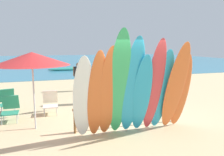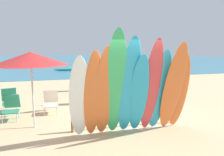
{
  "view_description": "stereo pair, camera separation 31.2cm",
  "coord_description": "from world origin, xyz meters",
  "px_view_note": "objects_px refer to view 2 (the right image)",
  "views": [
    {
      "loc": [
        -2.24,
        -5.62,
        2.36
      ],
      "look_at": [
        0.0,
        1.61,
        1.22
      ],
      "focal_mm": 34.43,
      "sensor_mm": 36.0,
      "label": 1
    },
    {
      "loc": [
        -1.94,
        -5.7,
        2.36
      ],
      "look_at": [
        0.0,
        1.61,
        1.22
      ],
      "focal_mm": 34.43,
      "sensor_mm": 36.0,
      "label": 2
    }
  ],
  "objects_px": {
    "beach_chair_red": "(11,106)",
    "distant_boat": "(75,69)",
    "surfboard_rack": "(126,109)",
    "surfboard_orange_8": "(173,88)",
    "surfboard_teal_5": "(139,95)",
    "beach_chair_striped": "(51,101)",
    "surfboard_green_3": "(115,85)",
    "beach_chair_blue": "(9,99)",
    "beachgoer_photographing": "(98,79)",
    "beachgoer_midbeach": "(81,75)",
    "surfboard_red_6": "(151,87)",
    "surfboard_orange_1": "(93,95)",
    "surfboard_teal_7": "(159,91)",
    "surfboard_teal_4": "(129,87)",
    "beachgoer_strolling": "(124,69)",
    "surfboard_white_0": "(79,98)",
    "surfboard_orange_9": "(179,92)",
    "surfboard_orange_2": "(105,93)",
    "beach_umbrella": "(31,58)"
  },
  "relations": [
    {
      "from": "beach_chair_red",
      "to": "distant_boat",
      "type": "relative_size",
      "value": 0.2
    },
    {
      "from": "surfboard_rack",
      "to": "surfboard_orange_8",
      "type": "xyz_separation_m",
      "value": [
        1.07,
        -0.7,
        0.69
      ]
    },
    {
      "from": "surfboard_teal_5",
      "to": "beach_chair_striped",
      "type": "height_order",
      "value": "surfboard_teal_5"
    },
    {
      "from": "surfboard_green_3",
      "to": "beach_chair_blue",
      "type": "xyz_separation_m",
      "value": [
        -3.12,
        3.29,
        -0.96
      ]
    },
    {
      "from": "surfboard_rack",
      "to": "beachgoer_photographing",
      "type": "relative_size",
      "value": 1.84
    },
    {
      "from": "surfboard_green_3",
      "to": "beachgoer_midbeach",
      "type": "bearing_deg",
      "value": 95.92
    },
    {
      "from": "surfboard_red_6",
      "to": "beach_chair_blue",
      "type": "distance_m",
      "value": 5.33
    },
    {
      "from": "surfboard_orange_1",
      "to": "surfboard_teal_5",
      "type": "height_order",
      "value": "surfboard_orange_1"
    },
    {
      "from": "beachgoer_photographing",
      "to": "beach_chair_striped",
      "type": "bearing_deg",
      "value": -164.36
    },
    {
      "from": "surfboard_teal_7",
      "to": "surfboard_teal_4",
      "type": "bearing_deg",
      "value": -176.44
    },
    {
      "from": "beachgoer_midbeach",
      "to": "beach_chair_striped",
      "type": "relative_size",
      "value": 1.85
    },
    {
      "from": "surfboard_teal_4",
      "to": "beachgoer_strolling",
      "type": "relative_size",
      "value": 1.58
    },
    {
      "from": "surfboard_teal_4",
      "to": "surfboard_orange_8",
      "type": "relative_size",
      "value": 1.03
    },
    {
      "from": "beach_chair_blue",
      "to": "beach_chair_red",
      "type": "bearing_deg",
      "value": -89.62
    },
    {
      "from": "surfboard_white_0",
      "to": "beach_chair_striped",
      "type": "xyz_separation_m",
      "value": [
        -0.75,
        2.53,
        -0.65
      ]
    },
    {
      "from": "surfboard_rack",
      "to": "beach_chair_red",
      "type": "xyz_separation_m",
      "value": [
        -3.37,
        1.62,
        -0.12
      ]
    },
    {
      "from": "surfboard_rack",
      "to": "surfboard_orange_9",
      "type": "bearing_deg",
      "value": -20.88
    },
    {
      "from": "surfboard_teal_7",
      "to": "beachgoer_photographing",
      "type": "bearing_deg",
      "value": 107.76
    },
    {
      "from": "surfboard_green_3",
      "to": "surfboard_orange_2",
      "type": "bearing_deg",
      "value": 169.76
    },
    {
      "from": "surfboard_teal_5",
      "to": "beach_chair_red",
      "type": "height_order",
      "value": "surfboard_teal_5"
    },
    {
      "from": "beachgoer_strolling",
      "to": "beach_chair_red",
      "type": "distance_m",
      "value": 7.2
    },
    {
      "from": "surfboard_orange_9",
      "to": "beachgoer_strolling",
      "type": "distance_m",
      "value": 6.92
    },
    {
      "from": "surfboard_white_0",
      "to": "beach_chair_striped",
      "type": "bearing_deg",
      "value": 107.75
    },
    {
      "from": "beachgoer_midbeach",
      "to": "surfboard_teal_4",
      "type": "bearing_deg",
      "value": -57.52
    },
    {
      "from": "surfboard_orange_9",
      "to": "beach_chair_red",
      "type": "relative_size",
      "value": 2.8
    },
    {
      "from": "beachgoer_midbeach",
      "to": "beach_chair_blue",
      "type": "xyz_separation_m",
      "value": [
        -2.98,
        -2.81,
        -0.43
      ]
    },
    {
      "from": "surfboard_teal_4",
      "to": "beach_chair_red",
      "type": "relative_size",
      "value": 3.36
    },
    {
      "from": "surfboard_teal_7",
      "to": "beachgoer_photographing",
      "type": "xyz_separation_m",
      "value": [
        -1.05,
        3.37,
        -0.13
      ]
    },
    {
      "from": "beachgoer_photographing",
      "to": "beach_umbrella",
      "type": "distance_m",
      "value": 3.32
    },
    {
      "from": "surfboard_orange_8",
      "to": "beach_chair_striped",
      "type": "xyz_separation_m",
      "value": [
        -3.21,
        2.74,
        -0.81
      ]
    },
    {
      "from": "surfboard_green_3",
      "to": "beach_chair_striped",
      "type": "height_order",
      "value": "surfboard_green_3"
    },
    {
      "from": "surfboard_orange_1",
      "to": "surfboard_orange_9",
      "type": "xyz_separation_m",
      "value": [
        2.43,
        0.0,
        -0.04
      ]
    },
    {
      "from": "beach_chair_red",
      "to": "surfboard_rack",
      "type": "bearing_deg",
      "value": -26.53
    },
    {
      "from": "surfboard_orange_8",
      "to": "beach_chair_striped",
      "type": "distance_m",
      "value": 4.3
    },
    {
      "from": "surfboard_orange_2",
      "to": "surfboard_teal_5",
      "type": "height_order",
      "value": "surfboard_orange_2"
    },
    {
      "from": "surfboard_teal_5",
      "to": "distant_boat",
      "type": "xyz_separation_m",
      "value": [
        -0.27,
        15.85,
        -0.94
      ]
    },
    {
      "from": "beachgoer_midbeach",
      "to": "surfboard_white_0",
      "type": "bearing_deg",
      "value": -69.46
    },
    {
      "from": "surfboard_orange_1",
      "to": "surfboard_teal_4",
      "type": "xyz_separation_m",
      "value": [
        0.92,
        -0.06,
        0.17
      ]
    },
    {
      "from": "beach_umbrella",
      "to": "surfboard_orange_2",
      "type": "bearing_deg",
      "value": -33.17
    },
    {
      "from": "surfboard_red_6",
      "to": "beach_chair_blue",
      "type": "relative_size",
      "value": 3.24
    },
    {
      "from": "beachgoer_midbeach",
      "to": "beach_umbrella",
      "type": "distance_m",
      "value": 5.33
    },
    {
      "from": "surfboard_orange_2",
      "to": "surfboard_green_3",
      "type": "height_order",
      "value": "surfboard_green_3"
    },
    {
      "from": "surfboard_teal_5",
      "to": "beach_chair_red",
      "type": "bearing_deg",
      "value": 153.78
    },
    {
      "from": "surfboard_white_0",
      "to": "beach_chair_blue",
      "type": "relative_size",
      "value": 2.7
    },
    {
      "from": "beachgoer_strolling",
      "to": "beach_chair_blue",
      "type": "relative_size",
      "value": 2.09
    },
    {
      "from": "surfboard_green_3",
      "to": "surfboard_teal_4",
      "type": "bearing_deg",
      "value": 7.47
    },
    {
      "from": "surfboard_teal_7",
      "to": "beach_chair_blue",
      "type": "distance_m",
      "value": 5.49
    },
    {
      "from": "beach_chair_blue",
      "to": "distant_boat",
      "type": "bearing_deg",
      "value": 61.69
    },
    {
      "from": "surfboard_teal_7",
      "to": "surfboard_orange_9",
      "type": "bearing_deg",
      "value": 1.91
    },
    {
      "from": "surfboard_orange_8",
      "to": "beachgoer_midbeach",
      "type": "height_order",
      "value": "surfboard_orange_8"
    }
  ]
}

